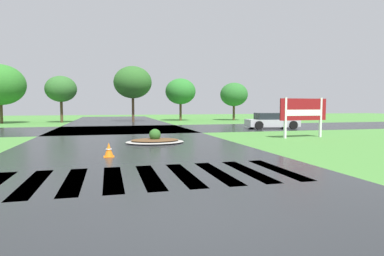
% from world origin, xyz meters
% --- Properties ---
extents(ground_plane, '(120.00, 120.00, 0.10)m').
position_xyz_m(ground_plane, '(0.00, 0.00, -0.05)').
color(ground_plane, '#478438').
extents(asphalt_roadway, '(9.95, 80.00, 0.01)m').
position_xyz_m(asphalt_roadway, '(0.00, 10.00, 0.00)').
color(asphalt_roadway, '#232628').
rests_on(asphalt_roadway, ground).
extents(asphalt_cross_road, '(90.00, 8.96, 0.01)m').
position_xyz_m(asphalt_cross_road, '(0.00, 20.35, 0.00)').
color(asphalt_cross_road, '#232628').
rests_on(asphalt_cross_road, ground).
extents(crosswalk_stripes, '(7.65, 3.00, 0.01)m').
position_xyz_m(crosswalk_stripes, '(-0.00, 3.64, 0.00)').
color(crosswalk_stripes, white).
rests_on(crosswalk_stripes, ground).
extents(estate_billboard, '(3.02, 0.28, 2.24)m').
position_xyz_m(estate_billboard, '(9.59, 11.39, 1.49)').
color(estate_billboard, white).
rests_on(estate_billboard, ground).
extents(median_island, '(2.80, 2.04, 0.68)m').
position_xyz_m(median_island, '(1.17, 10.90, 0.14)').
color(median_island, '#9E9B93').
rests_on(median_island, ground).
extents(car_white_sedan, '(4.20, 2.44, 1.23)m').
position_xyz_m(car_white_sedan, '(11.43, 18.40, 0.58)').
color(car_white_sedan, '#B7B7BF').
rests_on(car_white_sedan, ground).
extents(traffic_cone, '(0.36, 0.36, 0.51)m').
position_xyz_m(traffic_cone, '(-0.98, 7.11, 0.24)').
color(traffic_cone, orange).
rests_on(traffic_cone, ground).
extents(background_treeline, '(36.31, 6.03, 6.21)m').
position_xyz_m(background_treeline, '(-5.42, 31.90, 3.92)').
color(background_treeline, '#4C3823').
rests_on(background_treeline, ground).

